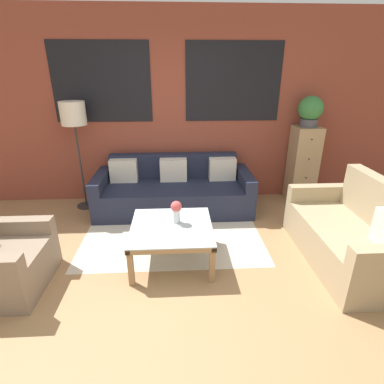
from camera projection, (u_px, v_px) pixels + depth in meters
ground_plane at (170, 299)px, 2.80m from camera, size 16.00×16.00×0.00m
wall_back_brick at (169, 110)px, 4.50m from camera, size 8.40×0.09×2.80m
rug at (173, 232)px, 3.91m from camera, size 2.24×1.60×0.00m
couch_dark at (174, 191)px, 4.49m from camera, size 2.27×0.88×0.78m
settee_vintage at (352, 236)px, 3.24m from camera, size 0.80×1.56×0.92m
coffee_table at (172, 231)px, 3.24m from camera, size 0.87×0.87×0.43m
floor_lamp at (74, 119)px, 4.16m from camera, size 0.35×0.35×1.58m
drawer_cabinet at (302, 165)px, 4.68m from camera, size 0.38×0.39×1.18m
potted_plant at (310, 110)px, 4.36m from camera, size 0.36×0.36×0.44m
flower_vase at (176, 210)px, 3.23m from camera, size 0.12×0.12×0.25m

